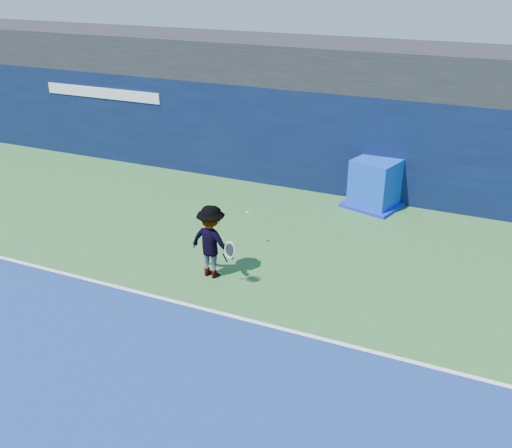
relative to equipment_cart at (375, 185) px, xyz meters
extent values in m
plane|color=#2E672F|center=(-2.46, -9.68, -0.63)|extent=(80.00, 80.00, 0.00)
cube|color=white|center=(-2.46, -6.68, -0.62)|extent=(24.00, 0.10, 0.01)
cube|color=black|center=(-2.46, 1.82, 2.97)|extent=(36.00, 3.00, 1.20)
cube|color=#091334|center=(-2.46, 0.82, 0.87)|extent=(36.00, 1.00, 3.00)
cube|color=white|center=(-9.46, 0.31, 1.72)|extent=(4.50, 0.04, 0.35)
cube|color=#0E3BC6|center=(0.00, 0.00, 0.06)|extent=(1.42, 1.42, 1.38)
cube|color=#0D1FBA|center=(0.00, 0.00, -0.58)|extent=(1.78, 1.78, 0.09)
imported|color=silver|center=(-2.39, -5.37, 0.21)|extent=(1.16, 0.77, 1.67)
cylinder|color=black|center=(-1.94, -5.62, 0.02)|extent=(0.08, 0.15, 0.26)
torus|color=white|center=(-1.80, -5.67, 0.27)|extent=(0.31, 0.17, 0.30)
cylinder|color=black|center=(-1.80, -5.67, 0.27)|extent=(0.26, 0.13, 0.25)
sphere|color=#D6F51B|center=(-2.24, -3.81, 0.29)|extent=(0.07, 0.07, 0.07)
camera|label=1|loc=(2.95, -15.15, 5.82)|focal=40.00mm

